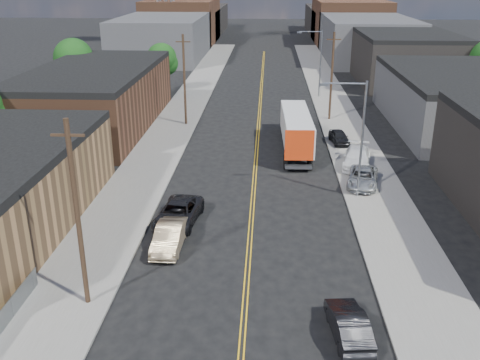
# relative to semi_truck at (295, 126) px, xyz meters

# --- Properties ---
(ground) EXTENTS (260.00, 260.00, 0.00)m
(ground) POSITION_rel_semi_truck_xyz_m (-3.74, 22.63, -2.16)
(ground) COLOR black
(ground) RESTS_ON ground
(centerline) EXTENTS (0.32, 120.00, 0.01)m
(centerline) POSITION_rel_semi_truck_xyz_m (-3.74, 7.63, -2.15)
(centerline) COLOR gold
(centerline) RESTS_ON ground
(sidewalk_left) EXTENTS (5.00, 140.00, 0.15)m
(sidewalk_left) POSITION_rel_semi_truck_xyz_m (-13.24, 7.63, -2.08)
(sidewalk_left) COLOR slate
(sidewalk_left) RESTS_ON ground
(sidewalk_right) EXTENTS (5.00, 140.00, 0.15)m
(sidewalk_right) POSITION_rel_semi_truck_xyz_m (5.76, 7.63, -2.08)
(sidewalk_right) COLOR slate
(sidewalk_right) RESTS_ON ground
(warehouse_brown) EXTENTS (12.00, 26.00, 6.60)m
(warehouse_brown) POSITION_rel_semi_truck_xyz_m (-21.74, 6.63, 1.14)
(warehouse_brown) COLOR #543321
(warehouse_brown) RESTS_ON ground
(industrial_right_b) EXTENTS (14.00, 24.00, 6.10)m
(industrial_right_b) POSITION_rel_semi_truck_xyz_m (18.26, 8.63, 0.89)
(industrial_right_b) COLOR #38383B
(industrial_right_b) RESTS_ON ground
(industrial_right_c) EXTENTS (14.00, 22.00, 7.60)m
(industrial_right_c) POSITION_rel_semi_truck_xyz_m (18.26, 34.63, 1.64)
(industrial_right_c) COLOR black
(industrial_right_c) RESTS_ON ground
(skyline_left_a) EXTENTS (16.00, 30.00, 8.00)m
(skyline_left_a) POSITION_rel_semi_truck_xyz_m (-23.74, 57.63, 1.84)
(skyline_left_a) COLOR #38383B
(skyline_left_a) RESTS_ON ground
(skyline_right_a) EXTENTS (16.00, 30.00, 8.00)m
(skyline_right_a) POSITION_rel_semi_truck_xyz_m (16.26, 57.63, 1.84)
(skyline_right_a) COLOR #38383B
(skyline_right_a) RESTS_ON ground
(skyline_left_b) EXTENTS (16.00, 26.00, 10.00)m
(skyline_left_b) POSITION_rel_semi_truck_xyz_m (-23.74, 82.63, 2.84)
(skyline_left_b) COLOR #543321
(skyline_left_b) RESTS_ON ground
(skyline_right_b) EXTENTS (16.00, 26.00, 10.00)m
(skyline_right_b) POSITION_rel_semi_truck_xyz_m (16.26, 82.63, 2.84)
(skyline_right_b) COLOR #543321
(skyline_right_b) RESTS_ON ground
(skyline_left_c) EXTENTS (16.00, 40.00, 7.00)m
(skyline_left_c) POSITION_rel_semi_truck_xyz_m (-23.74, 102.63, 1.34)
(skyline_left_c) COLOR black
(skyline_left_c) RESTS_ON ground
(skyline_right_c) EXTENTS (16.00, 40.00, 7.00)m
(skyline_right_c) POSITION_rel_semi_truck_xyz_m (16.26, 102.63, 1.34)
(skyline_right_c) COLOR black
(skyline_right_c) RESTS_ON ground
(streetlight_near) EXTENTS (3.39, 0.25, 9.00)m
(streetlight_near) POSITION_rel_semi_truck_xyz_m (3.86, -12.37, 3.17)
(streetlight_near) COLOR gray
(streetlight_near) RESTS_ON ground
(streetlight_far) EXTENTS (3.39, 0.25, 9.00)m
(streetlight_far) POSITION_rel_semi_truck_xyz_m (3.86, 22.63, 3.17)
(streetlight_far) COLOR gray
(streetlight_far) RESTS_ON ground
(utility_pole_left_near) EXTENTS (1.60, 0.26, 10.00)m
(utility_pole_left_near) POSITION_rel_semi_truck_xyz_m (-11.94, -27.37, 2.98)
(utility_pole_left_near) COLOR black
(utility_pole_left_near) RESTS_ON ground
(utility_pole_left_far) EXTENTS (1.60, 0.26, 10.00)m
(utility_pole_left_far) POSITION_rel_semi_truck_xyz_m (-11.94, 7.63, 2.98)
(utility_pole_left_far) COLOR black
(utility_pole_left_far) RESTS_ON ground
(utility_pole_right) EXTENTS (1.60, 0.26, 10.00)m
(utility_pole_right) POSITION_rel_semi_truck_xyz_m (4.46, 10.63, 2.98)
(utility_pole_right) COLOR black
(utility_pole_right) RESTS_ON ground
(tree_left_mid) EXTENTS (5.10, 5.04, 8.37)m
(tree_left_mid) POSITION_rel_semi_truck_xyz_m (-27.68, 17.63, 3.33)
(tree_left_mid) COLOR black
(tree_left_mid) RESTS_ON ground
(tree_left_far) EXTENTS (4.35, 4.20, 6.97)m
(tree_left_far) POSITION_rel_semi_truck_xyz_m (-17.68, 24.63, 2.41)
(tree_left_far) COLOR black
(tree_left_far) RESTS_ON ground
(semi_truck) EXTENTS (2.75, 14.52, 3.79)m
(semi_truck) POSITION_rel_semi_truck_xyz_m (0.00, 0.00, 0.00)
(semi_truck) COLOR silver
(semi_truck) RESTS_ON ground
(car_left_b) EXTENTS (1.73, 4.73, 1.55)m
(car_left_b) POSITION_rel_semi_truck_xyz_m (-8.74, -21.10, -1.38)
(car_left_b) COLOR #947F60
(car_left_b) RESTS_ON ground
(car_left_c) EXTENTS (3.22, 5.83, 1.55)m
(car_left_c) POSITION_rel_semi_truck_xyz_m (-8.74, -17.63, -1.38)
(car_left_c) COLOR black
(car_left_c) RESTS_ON ground
(car_right_oncoming) EXTENTS (1.96, 4.46, 1.42)m
(car_right_oncoming) POSITION_rel_semi_truck_xyz_m (1.26, -29.37, -1.44)
(car_right_oncoming) COLOR black
(car_right_oncoming) RESTS_ON ground
(car_right_lot_a) EXTENTS (3.27, 5.29, 1.37)m
(car_right_lot_a) POSITION_rel_semi_truck_xyz_m (4.97, -10.18, -1.32)
(car_right_lot_a) COLOR #B0B4B6
(car_right_lot_a) RESTS_ON sidewalk_right
(car_right_lot_b) EXTENTS (3.28, 5.83, 1.60)m
(car_right_lot_b) POSITION_rel_semi_truck_xyz_m (5.19, -5.61, -1.21)
(car_right_lot_b) COLOR white
(car_right_lot_b) RESTS_ON sidewalk_right
(car_right_lot_c) EXTENTS (2.07, 3.96, 1.29)m
(car_right_lot_c) POSITION_rel_semi_truck_xyz_m (4.46, 1.15, -1.36)
(car_right_lot_c) COLOR black
(car_right_lot_c) RESTS_ON sidewalk_right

